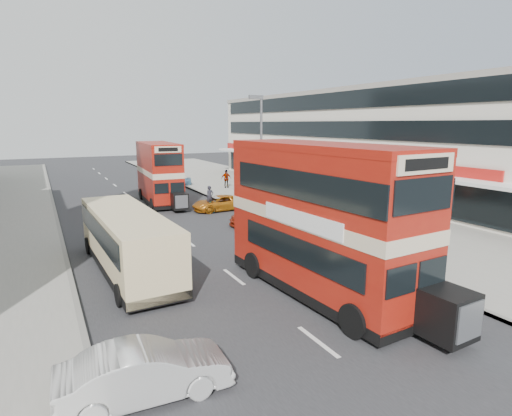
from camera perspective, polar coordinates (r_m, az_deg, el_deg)
ground at (r=11.82m, az=14.41°, el=-21.30°), size 160.00×160.00×0.00m
road_surface at (r=28.83m, az=-12.90°, el=-1.56°), size 12.00×90.00×0.01m
pavement_right at (r=33.74m, az=7.21°, el=0.63°), size 12.00×90.00×0.15m
kerb_left at (r=28.00m, az=-25.07°, el=-2.60°), size 0.20×90.00×0.16m
kerb_right at (r=30.84m, az=-1.88°, el=-0.31°), size 0.20×90.00×0.16m
commercial_row at (r=39.72m, az=15.32°, el=8.64°), size 9.90×46.20×9.30m
street_lamp at (r=28.64m, az=0.57°, el=8.31°), size 1.00×0.20×8.12m
bus_main at (r=15.59m, az=9.02°, el=-1.57°), size 3.28×9.93×5.43m
bus_second at (r=34.46m, az=-12.94°, el=4.66°), size 2.77×8.59×4.66m
coach at (r=18.94m, az=-17.01°, el=-4.05°), size 2.73×9.30×2.44m
car_left_front at (r=10.80m, az=-14.77°, el=-20.65°), size 4.03×1.58×1.31m
car_right_a at (r=26.76m, az=1.07°, el=-0.80°), size 4.80×2.38×1.34m
car_right_b at (r=31.09m, az=-4.98°, el=0.66°), size 4.04×1.92×1.11m
car_right_c at (r=43.44m, az=-11.06°, el=3.59°), size 3.52×1.52×1.18m
pedestrian_near at (r=26.46m, az=7.98°, el=0.01°), size 0.74×0.51×2.00m
pedestrian_far at (r=41.18m, az=-4.06°, el=3.97°), size 1.08×0.58×1.75m
cyclist at (r=30.61m, az=-6.23°, el=0.63°), size 0.75×1.65×1.92m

